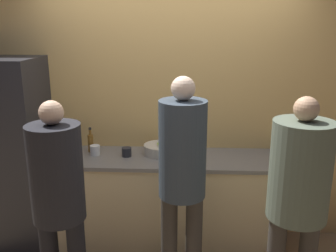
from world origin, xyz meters
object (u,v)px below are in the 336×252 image
object	(u,v)px
utensil_crock	(73,146)
bottle_green	(180,158)
refrigerator	(6,155)
bottle_amber	(91,142)
person_left	(58,192)
fruit_bowl	(160,149)
cup_black	(127,152)
person_right	(298,187)
cup_white	(95,150)
person_center	(182,169)

from	to	relation	value
utensil_crock	bottle_green	distance (m)	1.06
refrigerator	bottle_amber	world-z (taller)	refrigerator
person_left	refrigerator	bearing A→B (deg)	132.09
bottle_green	fruit_bowl	bearing A→B (deg)	125.57
refrigerator	cup_black	xyz separation A→B (m)	(1.14, 0.01, 0.05)
refrigerator	cup_black	distance (m)	1.14
fruit_bowl	utensil_crock	bearing A→B (deg)	-179.47
utensil_crock	cup_black	xyz separation A→B (m)	(0.53, -0.07, -0.02)
person_left	person_right	bearing A→B (deg)	2.72
refrigerator	utensil_crock	bearing A→B (deg)	7.77
cup_white	bottle_green	bearing A→B (deg)	-15.41
bottle_amber	cup_black	size ratio (longest dim) A/B	2.71
person_left	bottle_amber	bearing A→B (deg)	91.59
utensil_crock	cup_white	xyz separation A→B (m)	(0.23, -0.05, -0.02)
fruit_bowl	utensil_crock	size ratio (longest dim) A/B	1.08
person_center	fruit_bowl	bearing A→B (deg)	107.16
person_left	cup_white	xyz separation A→B (m)	(0.03, 0.93, -0.02)
person_center	person_right	distance (m)	0.83
person_center	bottle_green	world-z (taller)	person_center
refrigerator	bottle_green	distance (m)	1.65
cup_black	bottle_amber	bearing A→B (deg)	163.30
cup_black	fruit_bowl	bearing A→B (deg)	14.89
person_left	cup_black	distance (m)	0.97
person_left	utensil_crock	size ratio (longest dim) A/B	5.77
person_right	fruit_bowl	xyz separation A→B (m)	(-1.02, 0.91, -0.06)
person_center	utensil_crock	world-z (taller)	person_center
refrigerator	person_right	size ratio (longest dim) A/B	1.10
refrigerator	bottle_green	bearing A→B (deg)	-6.40
person_right	refrigerator	bearing A→B (deg)	161.60
bottle_amber	bottle_green	xyz separation A→B (m)	(0.86, -0.30, -0.03)
refrigerator	person_left	distance (m)	1.21
refrigerator	cup_white	xyz separation A→B (m)	(0.84, 0.04, 0.05)
person_left	utensil_crock	world-z (taller)	person_left
cup_black	person_right	bearing A→B (deg)	-32.19
person_center	cup_white	distance (m)	1.05
refrigerator	fruit_bowl	size ratio (longest dim) A/B	5.96
cup_white	cup_black	world-z (taller)	cup_white
bottle_amber	cup_white	bearing A→B (deg)	-54.39
person_right	person_left	bearing A→B (deg)	-177.28
cup_black	refrigerator	bearing A→B (deg)	-179.42
refrigerator	person_right	xyz separation A→B (m)	(2.46, -0.82, 0.11)
utensil_crock	person_right	bearing A→B (deg)	-26.09
bottle_green	person_right	bearing A→B (deg)	-37.75
person_center	cup_black	xyz separation A→B (m)	(-0.52, 0.63, -0.09)
person_left	cup_black	size ratio (longest dim) A/B	18.41
person_left	bottle_amber	world-z (taller)	person_left
utensil_crock	bottle_green	xyz separation A→B (m)	(1.03, -0.27, -0.00)
person_right	bottle_amber	bearing A→B (deg)	150.80
fruit_bowl	bottle_amber	world-z (taller)	bottle_amber
bottle_amber	cup_black	distance (m)	0.38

